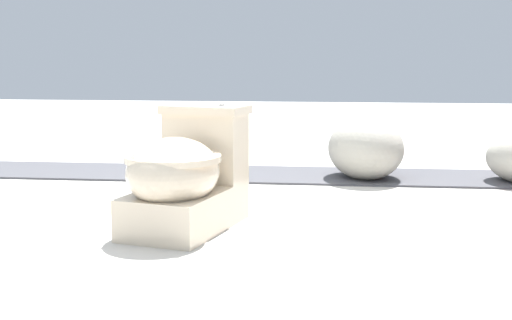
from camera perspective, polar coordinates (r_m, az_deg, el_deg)
name	(u,v)px	position (r m, az deg, el deg)	size (l,w,h in m)	color
ground_plane	(188,223)	(3.13, -5.45, -5.03)	(14.00, 14.00, 0.00)	beige
gravel_strip	(312,175)	(4.24, 4.47, -1.24)	(0.56, 8.00, 0.01)	#4C4C51
toilet	(184,178)	(2.98, -5.77, -1.42)	(0.70, 0.52, 0.52)	beige
boulder_near	(366,149)	(4.16, 8.77, 0.91)	(0.50, 0.43, 0.36)	#ADA899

